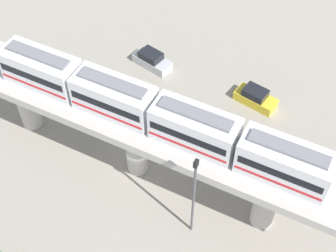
# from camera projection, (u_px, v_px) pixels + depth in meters

# --- Properties ---
(ground_plane) EXTENTS (120.00, 120.00, 0.00)m
(ground_plane) POSITION_uv_depth(u_px,v_px,m) (138.00, 168.00, 44.22)
(ground_plane) COLOR gray
(viaduct) EXTENTS (5.20, 35.80, 6.85)m
(viaduct) POSITION_uv_depth(u_px,v_px,m) (135.00, 129.00, 40.09)
(viaduct) COLOR #B7B2AA
(viaduct) RESTS_ON ground
(train) EXTENTS (2.64, 27.45, 3.24)m
(train) POSITION_uv_depth(u_px,v_px,m) (153.00, 112.00, 37.31)
(train) COLOR silver
(train) RESTS_ON viaduct
(parked_car_orange) EXTENTS (2.50, 4.45, 1.76)m
(parked_car_orange) POSITION_uv_depth(u_px,v_px,m) (271.00, 154.00, 44.26)
(parked_car_orange) COLOR orange
(parked_car_orange) RESTS_ON ground
(parked_car_silver) EXTENTS (2.64, 4.48, 1.76)m
(parked_car_silver) POSITION_uv_depth(u_px,v_px,m) (152.00, 60.00, 52.33)
(parked_car_silver) COLOR #B2B5BA
(parked_car_silver) RESTS_ON ground
(parked_car_yellow) EXTENTS (2.51, 4.45, 1.76)m
(parked_car_yellow) POSITION_uv_depth(u_px,v_px,m) (256.00, 98.00, 48.80)
(parked_car_yellow) COLOR yellow
(parked_car_yellow) RESTS_ON ground
(signal_post) EXTENTS (0.44, 0.28, 9.45)m
(signal_post) POSITION_uv_depth(u_px,v_px,m) (194.00, 195.00, 36.25)
(signal_post) COLOR #4C4C51
(signal_post) RESTS_ON ground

